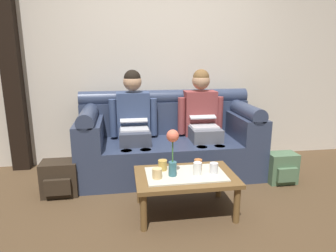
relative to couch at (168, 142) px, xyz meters
The scene contains 15 objects.
ground_plane 1.23m from the couch, 90.00° to the right, with size 14.00×14.00×0.00m, color #4C3823.
back_wall_patterned 1.20m from the couch, 90.00° to the left, with size 6.00×0.12×2.90m, color beige.
timber_pillar 2.13m from the couch, 167.01° to the left, with size 0.20×0.20×2.90m, color black.
couch is the anchor object (origin of this frame).
person_left 0.49m from the couch, behind, with size 0.56×0.67×1.22m.
person_right 0.49m from the couch, ahead, with size 0.56×0.67×1.22m.
coffee_table 0.97m from the couch, 90.00° to the right, with size 0.89×0.58×0.37m.
flower_vase 1.03m from the couch, 96.96° to the right, with size 0.11×0.11×0.41m.
cup_near_left 1.05m from the couch, 104.25° to the right, with size 0.08×0.08×0.09m, color #DBB77A.
cup_near_right 0.91m from the couch, 81.65° to the right, with size 0.07×0.07×0.10m, color #B26633.
cup_far_center 0.87m from the couch, 102.53° to the right, with size 0.08×0.08×0.09m, color gold.
cup_far_left 1.00m from the couch, 84.35° to the right, with size 0.07×0.07×0.11m, color white.
cup_far_right 1.02m from the couch, 75.62° to the right, with size 0.07×0.07×0.09m, color silver.
backpack_left 1.27m from the couch, 159.65° to the right, with size 0.36×0.29×0.35m.
backpack_right 1.31m from the couch, 23.03° to the right, with size 0.31×0.25×0.34m.
Camera 1 is at (-0.54, -2.21, 1.41)m, focal length 32.08 mm.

